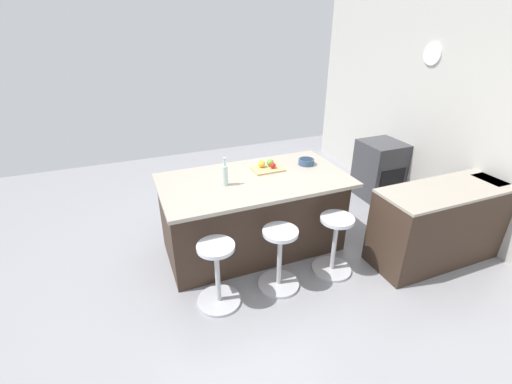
{
  "coord_description": "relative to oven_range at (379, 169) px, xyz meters",
  "views": [
    {
      "loc": [
        1.16,
        3.09,
        2.59
      ],
      "look_at": [
        -0.15,
        -0.17,
        0.81
      ],
      "focal_mm": 24.67,
      "sensor_mm": 36.0,
      "label": 1
    }
  ],
  "objects": [
    {
      "name": "stool_by_window",
      "position": [
        1.69,
        1.34,
        -0.11
      ],
      "size": [
        0.44,
        0.44,
        0.69
      ],
      "color": "#B7B7BC",
      "rests_on": "ground_plane"
    },
    {
      "name": "kitchen_island",
      "position": [
        2.35,
        0.59,
        0.04
      ],
      "size": [
        2.1,
        1.14,
        0.96
      ],
      "color": "#38281E",
      "rests_on": "ground_plane"
    },
    {
      "name": "water_bottle",
      "position": [
        2.7,
        0.68,
        0.64
      ],
      "size": [
        0.06,
        0.06,
        0.31
      ],
      "color": "silver",
      "rests_on": "kitchen_island"
    },
    {
      "name": "cutting_board",
      "position": [
        2.11,
        0.47,
        0.53
      ],
      "size": [
        0.36,
        0.24,
        0.02
      ],
      "primitive_type": "cube",
      "color": "tan",
      "rests_on": "kitchen_island"
    },
    {
      "name": "oven_range",
      "position": [
        0.0,
        0.0,
        0.0
      ],
      "size": [
        0.6,
        0.61,
        0.88
      ],
      "color": "#38383D",
      "rests_on": "ground_plane"
    },
    {
      "name": "apple_yellow",
      "position": [
        2.17,
        0.41,
        0.58
      ],
      "size": [
        0.09,
        0.09,
        0.09
      ],
      "primitive_type": "sphere",
      "color": "gold",
      "rests_on": "cutting_board"
    },
    {
      "name": "apple_green",
      "position": [
        2.05,
        0.41,
        0.58
      ],
      "size": [
        0.09,
        0.09,
        0.09
      ],
      "primitive_type": "sphere",
      "color": "#609E2D",
      "rests_on": "cutting_board"
    },
    {
      "name": "sink_cabinet",
      "position": [
        -0.0,
        1.57,
        0.02
      ],
      "size": [
        2.44,
        0.6,
        1.19
      ],
      "color": "#38281E",
      "rests_on": "ground_plane"
    },
    {
      "name": "interior_partition_left",
      "position": [
        -0.35,
        0.86,
        0.99
      ],
      "size": [
        0.15,
        5.97,
        2.86
      ],
      "color": "beige",
      "rests_on": "ground_plane"
    },
    {
      "name": "stool_near_camera",
      "position": [
        3.01,
        1.34,
        -0.11
      ],
      "size": [
        0.44,
        0.44,
        0.69
      ],
      "color": "#B7B7BC",
      "rests_on": "ground_plane"
    },
    {
      "name": "apple_red",
      "position": [
        2.05,
        0.49,
        0.57
      ],
      "size": [
        0.07,
        0.07,
        0.07
      ],
      "primitive_type": "sphere",
      "color": "red",
      "rests_on": "cutting_board"
    },
    {
      "name": "stool_middle",
      "position": [
        2.35,
        1.34,
        -0.11
      ],
      "size": [
        0.44,
        0.44,
        0.69
      ],
      "color": "#B7B7BC",
      "rests_on": "ground_plane"
    },
    {
      "name": "ground_plane",
      "position": [
        2.5,
        0.86,
        -0.44
      ],
      "size": [
        7.76,
        7.76,
        0.0
      ],
      "primitive_type": "plane",
      "color": "gray"
    },
    {
      "name": "fruit_bowl",
      "position": [
        1.61,
        0.49,
        0.56
      ],
      "size": [
        0.19,
        0.19,
        0.07
      ],
      "color": "#334C6B",
      "rests_on": "kitchen_island"
    }
  ]
}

